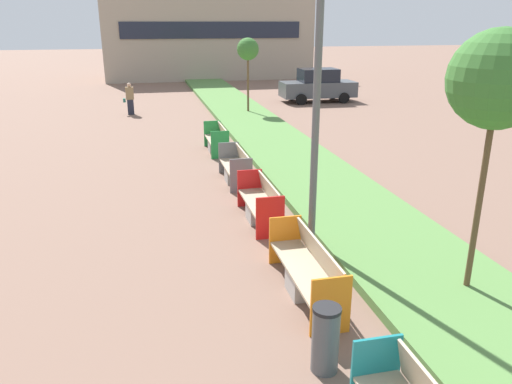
# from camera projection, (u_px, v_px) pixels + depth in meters

# --- Properties ---
(planter_grass_strip) EXTENTS (2.80, 120.00, 0.18)m
(planter_grass_strip) POSITION_uv_depth(u_px,v_px,m) (331.00, 192.00, 13.29)
(planter_grass_strip) COLOR #568442
(planter_grass_strip) RESTS_ON ground
(building_backdrop) EXTENTS (16.11, 5.61, 6.84)m
(building_backdrop) POSITION_uv_depth(u_px,v_px,m) (208.00, 34.00, 39.93)
(building_backdrop) COLOR tan
(building_backdrop) RESTS_ON ground
(bench_orange_frame) EXTENTS (0.65, 2.44, 0.94)m
(bench_orange_frame) POSITION_uv_depth(u_px,v_px,m) (307.00, 273.00, 8.38)
(bench_orange_frame) COLOR #ADA8A0
(bench_orange_frame) RESTS_ON ground
(bench_red_frame) EXTENTS (0.65, 2.08, 0.94)m
(bench_red_frame) POSITION_uv_depth(u_px,v_px,m) (261.00, 206.00, 11.48)
(bench_red_frame) COLOR #ADA8A0
(bench_red_frame) RESTS_ON ground
(bench_grey_frame) EXTENTS (0.65, 1.96, 0.94)m
(bench_grey_frame) POSITION_uv_depth(u_px,v_px,m) (236.00, 169.00, 14.30)
(bench_grey_frame) COLOR #ADA8A0
(bench_grey_frame) RESTS_ON ground
(bench_green_frame) EXTENTS (0.65, 1.89, 0.94)m
(bench_green_frame) POSITION_uv_depth(u_px,v_px,m) (217.00, 142.00, 17.58)
(bench_green_frame) COLOR #ADA8A0
(bench_green_frame) RESTS_ON ground
(litter_bin) EXTENTS (0.38, 0.38, 0.94)m
(litter_bin) POSITION_uv_depth(u_px,v_px,m) (325.00, 339.00, 6.49)
(litter_bin) COLOR #4C4F51
(litter_bin) RESTS_ON ground
(street_lamp_post) EXTENTS (0.24, 0.44, 7.08)m
(street_lamp_post) POSITION_uv_depth(u_px,v_px,m) (319.00, 50.00, 8.80)
(street_lamp_post) COLOR #56595B
(street_lamp_post) RESTS_ON ground
(sapling_tree_near) EXTENTS (1.48, 1.48, 4.33)m
(sapling_tree_near) POSITION_uv_depth(u_px,v_px,m) (498.00, 81.00, 7.31)
(sapling_tree_near) COLOR brown
(sapling_tree_near) RESTS_ON ground
(sapling_tree_far) EXTENTS (1.05, 1.05, 3.66)m
(sapling_tree_far) POSITION_uv_depth(u_px,v_px,m) (248.00, 50.00, 23.74)
(sapling_tree_far) COLOR brown
(sapling_tree_far) RESTS_ON ground
(pedestrian_walking) EXTENTS (0.53, 0.24, 1.55)m
(pedestrian_walking) POSITION_uv_depth(u_px,v_px,m) (130.00, 99.00, 24.55)
(pedestrian_walking) COLOR #232633
(pedestrian_walking) RESTS_ON ground
(parked_car_distant) EXTENTS (4.24, 2.00, 1.86)m
(parked_car_distant) POSITION_uv_depth(u_px,v_px,m) (318.00, 86.00, 28.42)
(parked_car_distant) COLOR #474C51
(parked_car_distant) RESTS_ON ground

